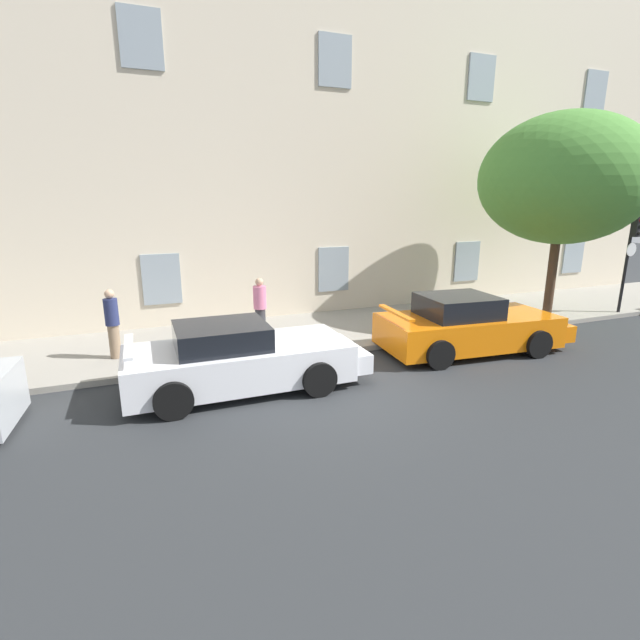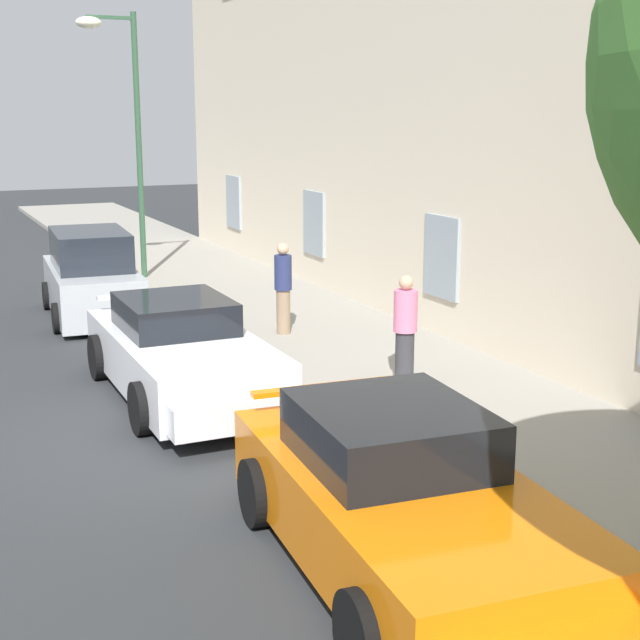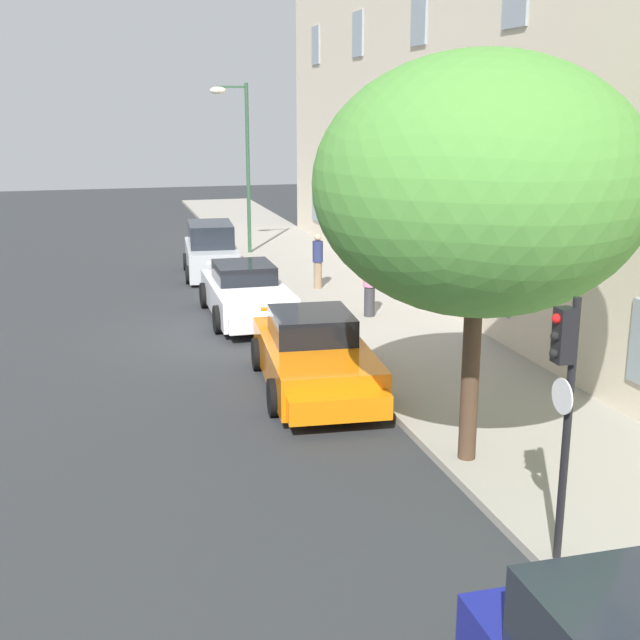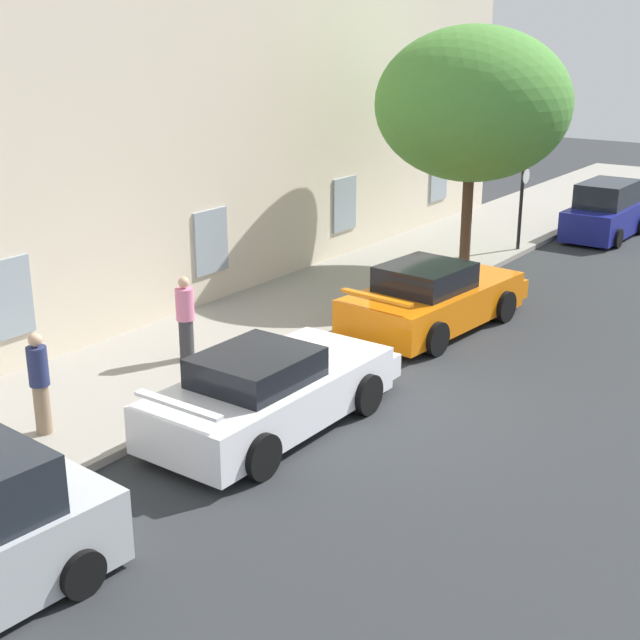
% 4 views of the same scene
% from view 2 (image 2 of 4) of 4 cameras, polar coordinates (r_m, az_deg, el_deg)
% --- Properties ---
extents(ground_plane, '(80.00, 80.00, 0.00)m').
position_cam_2_polar(ground_plane, '(12.45, -10.23, -7.20)').
color(ground_plane, '#2B2D30').
extents(sidewalk, '(60.00, 4.07, 0.14)m').
position_cam_2_polar(sidewalk, '(13.98, 6.50, -4.50)').
color(sidewalk, gray).
rests_on(sidewalk, ground).
extents(sportscar_red_lead, '(5.01, 2.21, 1.44)m').
position_cam_2_polar(sportscar_red_lead, '(13.84, -8.32, -2.28)').
color(sportscar_red_lead, white).
rests_on(sportscar_red_lead, ground).
extents(sportscar_yellow_flank, '(5.10, 2.53, 1.52)m').
position_cam_2_polar(sportscar_yellow_flank, '(8.62, 5.68, -11.70)').
color(sportscar_yellow_flank, orange).
rests_on(sportscar_yellow_flank, ground).
extents(hatchback_parked, '(4.01, 2.04, 1.81)m').
position_cam_2_polar(hatchback_parked, '(19.59, -13.91, 2.49)').
color(hatchback_parked, '#B2B7BC').
rests_on(hatchback_parked, ground).
extents(street_lamp, '(0.44, 1.42, 6.31)m').
position_cam_2_polar(street_lamp, '(23.00, -12.23, 13.15)').
color(street_lamp, '#2D5138').
rests_on(street_lamp, sidewalk).
extents(pedestrian_admiring, '(0.41, 0.41, 1.70)m').
position_cam_2_polar(pedestrian_admiring, '(17.07, -2.29, 2.05)').
color(pedestrian_admiring, '#8C7259').
rests_on(pedestrian_admiring, sidewalk).
extents(pedestrian_strolling, '(0.48, 0.48, 1.68)m').
position_cam_2_polar(pedestrian_strolling, '(13.96, 5.28, -0.55)').
color(pedestrian_strolling, '#333338').
rests_on(pedestrian_strolling, sidewalk).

